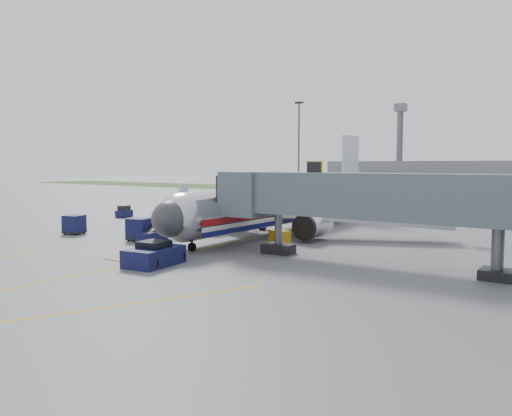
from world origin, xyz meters
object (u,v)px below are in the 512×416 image
Objects in this scene: belt_loader at (155,235)px; baggage_tug at (124,212)px; airliner at (283,205)px; ramp_worker at (255,223)px; pushback_tug at (154,255)px.

baggage_tug is at bearing 146.97° from belt_loader.
baggage_tug is 0.52× the size of belt_loader.
airliner reaches higher than baggage_tug.
airliner is at bearing -0.78° from baggage_tug.
belt_loader is at bearing -33.03° from baggage_tug.
belt_loader is 2.96× the size of ramp_worker.
pushback_tug is at bearing -44.07° from belt_loader.
baggage_tug is (-23.87, 0.32, -1.98)m from airliner.
pushback_tug is at bearing -131.33° from ramp_worker.
ramp_worker is (-4.66, 18.17, 0.07)m from pushback_tug.
baggage_tug is (-25.52, 19.07, -0.02)m from pushback_tug.
pushback_tug is 18.75m from ramp_worker.
airliner is 8.09× the size of belt_loader.
airliner is 12.95m from belt_loader.
airliner is 23.96m from baggage_tug.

